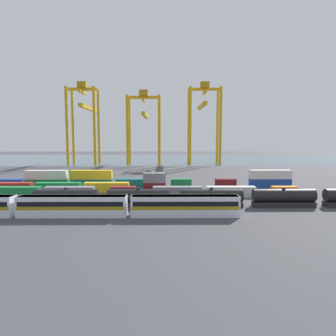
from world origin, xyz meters
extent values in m
plane|color=#424247|center=(0.00, 40.00, 0.00)|extent=(420.00, 420.00, 0.00)
cube|color=#475B6B|center=(0.00, 134.67, 0.00)|extent=(400.00, 110.00, 0.01)
cube|color=silver|center=(-4.21, -19.46, 1.95)|extent=(20.13, 3.10, 3.90)
cube|color=#9E8414|center=(-4.21, -19.46, 1.85)|extent=(19.73, 3.14, 0.64)
cube|color=black|center=(-4.21, -19.46, 2.63)|extent=(19.33, 3.13, 0.90)
cube|color=slate|center=(-4.21, -19.46, 3.72)|extent=(19.93, 2.85, 0.36)
cube|color=silver|center=(16.83, -19.46, 1.95)|extent=(20.13, 3.10, 3.90)
cube|color=#9E8414|center=(16.83, -19.46, 1.85)|extent=(19.73, 3.14, 0.64)
cube|color=black|center=(16.83, -19.46, 2.63)|extent=(19.33, 3.13, 0.90)
cube|color=slate|center=(16.83, -19.46, 3.72)|extent=(19.93, 2.85, 0.36)
cube|color=#232326|center=(-7.97, -11.97, 0.55)|extent=(13.12, 2.50, 1.10)
cylinder|color=black|center=(-7.97, -11.97, 2.47)|extent=(13.12, 2.74, 2.74)
cylinder|color=black|center=(-7.97, -11.97, 4.02)|extent=(0.70, 0.70, 0.36)
cube|color=#232326|center=(7.49, -11.97, 0.55)|extent=(13.12, 2.50, 1.10)
cylinder|color=black|center=(7.49, -11.97, 2.47)|extent=(13.12, 2.74, 2.74)
cylinder|color=black|center=(7.49, -11.97, 4.02)|extent=(0.70, 0.70, 0.36)
cube|color=#232326|center=(22.95, -11.97, 0.55)|extent=(13.12, 2.50, 1.10)
cylinder|color=black|center=(22.95, -11.97, 2.47)|extent=(13.12, 2.74, 2.74)
cylinder|color=black|center=(22.95, -11.97, 4.02)|extent=(0.70, 0.70, 0.36)
cube|color=#232326|center=(38.41, -11.97, 0.55)|extent=(13.12, 2.50, 1.10)
cylinder|color=black|center=(38.41, -11.97, 2.47)|extent=(13.12, 2.74, 2.74)
cylinder|color=black|center=(38.41, -11.97, 4.02)|extent=(0.70, 0.70, 0.36)
cube|color=#197538|center=(-24.09, -1.19, 1.30)|extent=(12.10, 2.44, 2.60)
cube|color=slate|center=(-10.70, -1.19, 1.30)|extent=(12.10, 2.44, 2.60)
cube|color=maroon|center=(2.70, -1.19, 1.30)|extent=(6.04, 2.44, 2.60)
cube|color=slate|center=(16.09, -1.19, 1.30)|extent=(12.10, 2.44, 2.60)
cube|color=silver|center=(29.48, -1.19, 1.30)|extent=(12.10, 2.44, 2.60)
cube|color=orange|center=(42.88, -1.19, 1.30)|extent=(6.04, 2.44, 2.60)
cube|color=#AD211C|center=(-29.05, 5.79, 1.30)|extent=(12.10, 2.44, 2.60)
cube|color=#197538|center=(-15.97, 5.79, 1.30)|extent=(12.10, 2.44, 2.60)
cube|color=gold|center=(-2.89, 5.79, 1.30)|extent=(12.10, 2.44, 2.60)
cube|color=maroon|center=(10.19, 5.79, 1.30)|extent=(6.04, 2.44, 2.60)
cube|color=slate|center=(10.19, 5.79, 3.90)|extent=(6.04, 2.44, 2.60)
cube|color=#1C4299|center=(-35.06, 12.76, 1.30)|extent=(12.10, 2.44, 2.60)
cube|color=#197538|center=(-21.85, 12.76, 1.30)|extent=(12.10, 2.44, 2.60)
cube|color=silver|center=(-21.85, 12.76, 3.90)|extent=(12.10, 2.44, 2.60)
cube|color=#146066|center=(-8.64, 12.76, 1.30)|extent=(12.10, 2.44, 2.60)
cube|color=gold|center=(-8.64, 12.76, 3.90)|extent=(12.10, 2.44, 2.60)
cube|color=#146066|center=(4.57, 12.76, 1.30)|extent=(12.10, 2.44, 2.60)
cube|color=#197538|center=(17.79, 12.76, 1.30)|extent=(6.04, 2.44, 2.60)
cube|color=maroon|center=(31.00, 12.76, 1.30)|extent=(6.04, 2.44, 2.60)
cube|color=#1C4299|center=(44.21, 12.76, 1.30)|extent=(12.10, 2.44, 2.60)
cube|color=silver|center=(44.21, 12.76, 3.90)|extent=(12.10, 2.44, 2.60)
cylinder|color=gold|center=(-40.86, 90.29, 21.32)|extent=(1.50, 1.50, 42.63)
cylinder|color=gold|center=(-25.81, 90.29, 21.32)|extent=(1.50, 1.50, 42.63)
cylinder|color=gold|center=(-40.86, 100.94, 21.32)|extent=(1.50, 1.50, 42.63)
cylinder|color=gold|center=(-25.81, 100.94, 21.32)|extent=(1.50, 1.50, 42.63)
cube|color=gold|center=(-33.34, 95.61, 41.83)|extent=(16.65, 1.20, 1.60)
cube|color=gold|center=(-33.34, 95.61, 40.23)|extent=(1.20, 12.25, 1.60)
cube|color=gold|center=(-33.34, 109.66, 32.63)|extent=(2.00, 40.14, 2.00)
cube|color=#A77A10|center=(-33.34, 95.61, 44.23)|extent=(4.80, 4.00, 3.20)
cylinder|color=gold|center=(-7.83, 91.02, 19.09)|extent=(1.50, 1.50, 38.19)
cylinder|color=gold|center=(9.73, 91.02, 19.09)|extent=(1.50, 1.50, 38.19)
cylinder|color=gold|center=(-7.83, 100.21, 19.09)|extent=(1.50, 1.50, 38.19)
cylinder|color=gold|center=(9.73, 100.21, 19.09)|extent=(1.50, 1.50, 38.19)
cube|color=gold|center=(0.95, 95.61, 37.39)|extent=(19.15, 1.20, 1.60)
cube|color=gold|center=(0.95, 95.61, 35.79)|extent=(1.20, 10.79, 1.60)
cube|color=gold|center=(0.95, 107.31, 28.19)|extent=(2.00, 33.41, 2.00)
cube|color=#A77A10|center=(0.95, 95.61, 39.79)|extent=(4.80, 4.00, 3.20)
cylinder|color=gold|center=(26.85, 90.85, 21.35)|extent=(1.50, 1.50, 42.70)
cylinder|color=gold|center=(43.63, 90.85, 21.35)|extent=(1.50, 1.50, 42.70)
cylinder|color=gold|center=(26.85, 100.38, 21.35)|extent=(1.50, 1.50, 42.70)
cylinder|color=gold|center=(43.63, 100.38, 21.35)|extent=(1.50, 1.50, 42.70)
cube|color=gold|center=(35.24, 95.61, 41.90)|extent=(18.37, 1.20, 1.60)
cube|color=gold|center=(35.24, 95.61, 40.30)|extent=(1.20, 11.12, 1.60)
cube|color=gold|center=(35.24, 106.93, 33.97)|extent=(2.00, 32.32, 2.00)
cube|color=#A77A10|center=(35.24, 95.61, 44.30)|extent=(4.80, 4.00, 3.20)
camera|label=1|loc=(13.13, -74.01, 14.62)|focal=31.70mm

